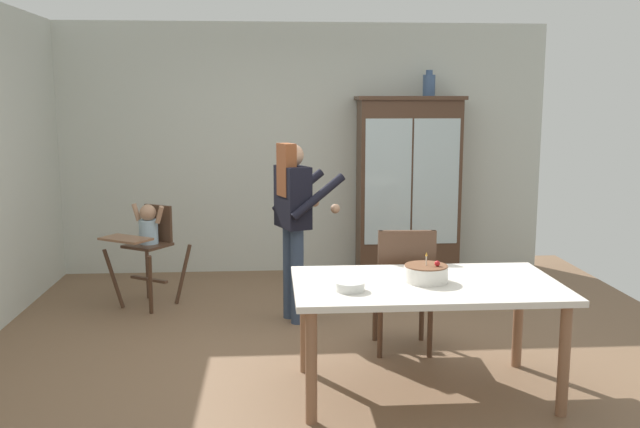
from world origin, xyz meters
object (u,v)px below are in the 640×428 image
china_cabinet (408,186)px  adult_person (294,210)px  ceramic_vase (429,85)px  high_chair_with_toddler (148,236)px  dining_table (426,295)px  dining_chair_far_side (404,282)px  birthday_cake (426,273)px  serving_bowl (350,286)px

china_cabinet → adult_person: 2.01m
adult_person → china_cabinet: bearing=-61.3°
ceramic_vase → adult_person: ceramic_vase is taller
high_chair_with_toddler → dining_table: high_chair_with_toddler is taller
dining_table → dining_chair_far_side: bearing=90.2°
high_chair_with_toddler → dining_chair_far_side: dining_chair_far_side is taller
high_chair_with_toddler → dining_table: bearing=-11.5°
high_chair_with_toddler → birthday_cake: size_ratio=3.39×
ceramic_vase → serving_bowl: bearing=-110.2°
ceramic_vase → birthday_cake: (-0.69, -3.09, -1.25)m
serving_bowl → dining_chair_far_side: bearing=59.7°
china_cabinet → high_chair_with_toddler: 2.81m
high_chair_with_toddler → serving_bowl: size_ratio=5.28×
china_cabinet → dining_chair_far_side: bearing=-101.6°
china_cabinet → dining_chair_far_side: 2.48m
high_chair_with_toddler → serving_bowl: 2.76m
serving_bowl → birthday_cake: bearing=19.4°
serving_bowl → ceramic_vase: bearing=69.8°
china_cabinet → high_chair_with_toddler: size_ratio=2.03×
serving_bowl → dining_chair_far_side: (0.51, 0.87, -0.21)m
china_cabinet → dining_table: size_ratio=1.13×
dining_chair_far_side → adult_person: bearing=-44.2°
china_cabinet → serving_bowl: (-1.00, -3.27, -0.20)m
dining_table → serving_bowl: size_ratio=9.44×
china_cabinet → birthday_cake: (-0.49, -3.09, -0.17)m
china_cabinet → ceramic_vase: ceramic_vase is taller
birthday_cake → dining_chair_far_side: dining_chair_far_side is taller
high_chair_with_toddler → ceramic_vase: bearing=53.2°
high_chair_with_toddler → birthday_cake: bearing=-11.3°
ceramic_vase → china_cabinet: bearing=-179.0°
ceramic_vase → dining_table: 3.47m
birthday_cake → china_cabinet: bearing=81.0°
adult_person → serving_bowl: 1.75m
high_chair_with_toddler → adult_person: 1.45m
high_chair_with_toddler → dining_chair_far_side: 2.52m
dining_chair_far_side → birthday_cake: bearing=93.1°
ceramic_vase → dining_chair_far_side: bearing=-106.2°
ceramic_vase → birthday_cake: ceramic_vase is taller
ceramic_vase → adult_person: bearing=-133.8°
ceramic_vase → dining_chair_far_side: (-0.70, -2.40, -1.49)m
high_chair_with_toddler → birthday_cake: 2.95m
serving_bowl → china_cabinet: bearing=73.0°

